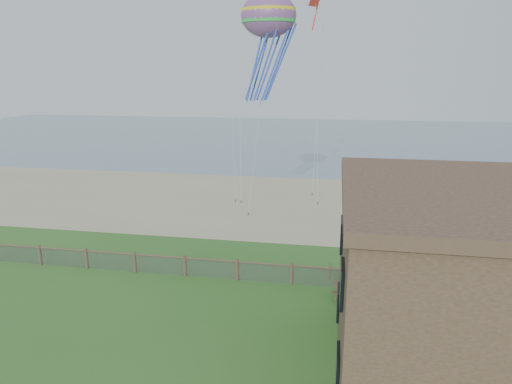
% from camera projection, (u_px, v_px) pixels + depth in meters
% --- Properties ---
extents(ground, '(160.00, 160.00, 0.00)m').
position_uv_depth(ground, '(207.00, 341.00, 19.50)').
color(ground, '#2C6121').
rests_on(ground, ground).
extents(sand_beach, '(72.00, 20.00, 0.02)m').
position_uv_depth(sand_beach, '(276.00, 202.00, 40.47)').
color(sand_beach, tan).
rests_on(sand_beach, ground).
extents(ocean, '(160.00, 68.00, 0.02)m').
position_uv_depth(ocean, '(308.00, 137.00, 82.39)').
color(ocean, slate).
rests_on(ocean, ground).
extents(chainlink_fence, '(36.20, 0.20, 1.25)m').
position_uv_depth(chainlink_fence, '(237.00, 271.00, 25.08)').
color(chainlink_fence, '#4D372B').
rests_on(chainlink_fence, ground).
extents(motel_deck, '(15.00, 2.00, 0.50)m').
position_uv_depth(motel_deck, '(496.00, 305.00, 22.00)').
color(motel_deck, '#4F3F2D').
rests_on(motel_deck, ground).
extents(picnic_table, '(1.83, 1.46, 0.72)m').
position_uv_depth(picnic_table, '(350.00, 291.00, 23.14)').
color(picnic_table, '#4F3F2D').
rests_on(picnic_table, ground).
extents(octopus_kite, '(3.74, 2.73, 7.44)m').
position_uv_depth(octopus_kite, '(268.00, 46.00, 30.34)').
color(octopus_kite, '#D85522').
extents(kite_red, '(2.02, 1.92, 2.37)m').
position_uv_depth(kite_red, '(316.00, 6.00, 32.11)').
color(kite_red, red).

